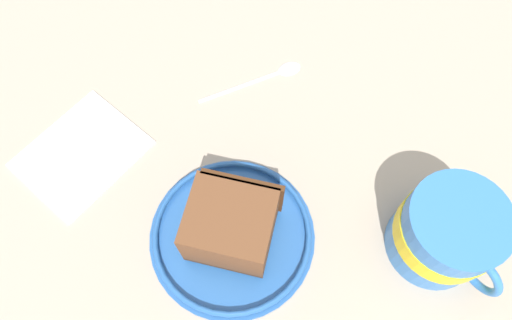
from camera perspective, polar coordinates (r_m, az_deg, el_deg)
ground_plane at (r=54.92cm, az=-0.65°, el=-5.40°), size 156.27×156.27×3.84cm
small_plate at (r=51.22cm, az=-2.89°, el=-8.96°), size 17.71×17.71×1.36cm
cake_slice at (r=48.02cm, az=-2.99°, el=-7.55°), size 11.32×11.43×6.65cm
tea_mug at (r=50.53cm, az=21.87°, el=-8.08°), size 9.87×12.14×9.19cm
teaspoon at (r=60.56cm, az=1.87°, el=10.29°), size 13.39×6.04×0.80cm
folded_napkin at (r=58.62cm, az=-20.24°, el=0.80°), size 14.29×12.21×0.60cm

